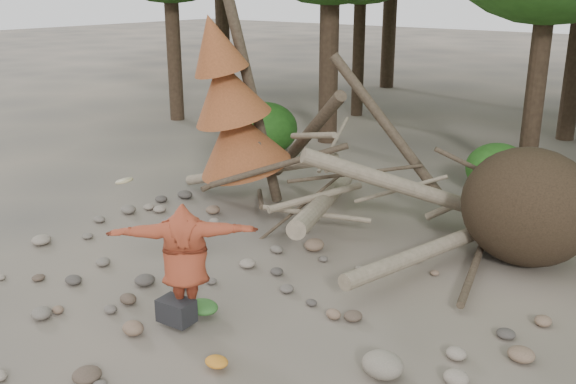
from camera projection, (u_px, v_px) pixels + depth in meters
The scene contains 11 objects.
ground at pixel (235, 314), 9.13m from camera, with size 120.00×120.00×0.00m, color #514C44.
deadfall_pile at pixel (492, 203), 10.82m from camera, with size 8.55×5.24×3.30m.
dead_conifer at pixel (232, 108), 12.83m from camera, with size 2.06×2.16×4.35m.
bush_left at pixel (265, 129), 17.53m from camera, with size 1.80×1.80×1.44m, color #1F5015.
bush_mid at pixel (497, 168), 14.32m from camera, with size 1.40×1.40×1.12m, color #2A661D.
frisbee_thrower at pixel (185, 260), 8.72m from camera, with size 2.36×1.75×1.74m.
backpack at pixel (177, 315), 8.77m from camera, with size 0.49×0.32×0.32m, color black.
cloth_green at pixel (203, 310), 9.05m from camera, with size 0.47×0.39×0.17m, color #316629.
cloth_orange at pixel (217, 365), 7.79m from camera, with size 0.31×0.25×0.11m, color #BF7420.
boulder_mid_right at pixel (383, 365), 7.63m from camera, with size 0.51×0.46×0.31m, color gray.
boulder_mid_left at pixel (175, 225), 11.99m from camera, with size 0.59×0.53×0.35m, color #5D554F.
Camera 1 is at (5.63, -5.94, 4.46)m, focal length 40.00 mm.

